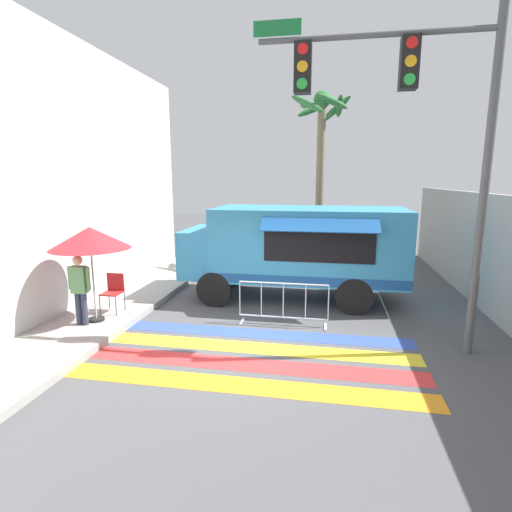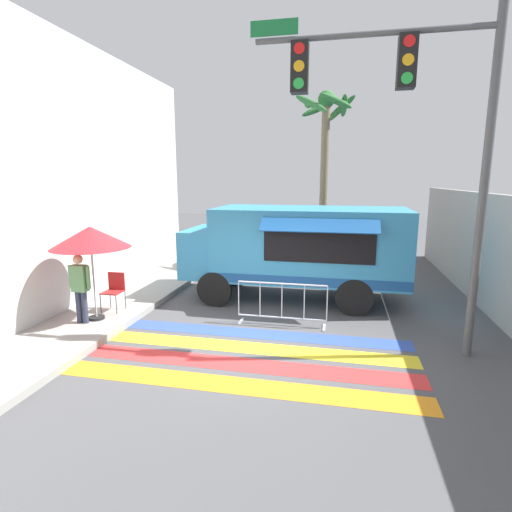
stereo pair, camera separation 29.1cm
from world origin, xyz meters
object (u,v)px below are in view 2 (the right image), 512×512
traffic_signal_pole (409,112)px  barricade_front (282,304)px  vendor_person (80,285)px  patio_umbrella (90,238)px  food_truck (293,246)px  folding_chair (114,288)px  palm_tree (325,141)px

traffic_signal_pole → barricade_front: (-2.41, 0.86, -4.06)m
vendor_person → patio_umbrella: bearing=56.3°
traffic_signal_pole → food_truck: bearing=128.7°
food_truck → folding_chair: (-4.18, -2.34, -0.82)m
patio_umbrella → vendor_person: bearing=-119.3°
folding_chair → barricade_front: size_ratio=0.45×
traffic_signal_pole → vendor_person: 7.68m
barricade_front → patio_umbrella: bearing=-168.0°
palm_tree → barricade_front: bearing=-95.6°
food_truck → traffic_signal_pole: size_ratio=0.94×
food_truck → patio_umbrella: (-4.23, -3.07, 0.54)m
traffic_signal_pole → folding_chair: (-6.60, 0.69, -3.85)m
food_truck → folding_chair: 4.86m
traffic_signal_pole → barricade_front: traffic_signal_pole is taller
folding_chair → palm_tree: bearing=45.2°
patio_umbrella → barricade_front: 4.62m
traffic_signal_pole → patio_umbrella: (-6.66, -0.04, -2.49)m
food_truck → patio_umbrella: 5.26m
patio_umbrella → barricade_front: patio_umbrella is taller
traffic_signal_pole → patio_umbrella: traffic_signal_pole is taller
palm_tree → food_truck: bearing=-98.8°
patio_umbrella → vendor_person: (-0.16, -0.29, -1.04)m
folding_chair → palm_tree: (4.80, 6.36, 4.02)m
patio_umbrella → palm_tree: bearing=55.6°
traffic_signal_pole → patio_umbrella: size_ratio=2.95×
patio_umbrella → food_truck: bearing=35.9°
palm_tree → folding_chair: bearing=-127.0°
food_truck → barricade_front: (0.02, -2.17, -1.03)m
patio_umbrella → vendor_person: patio_umbrella is taller
traffic_signal_pole → patio_umbrella: 7.11m
food_truck → palm_tree: (0.62, 4.01, 3.19)m
barricade_front → palm_tree: size_ratio=0.33×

